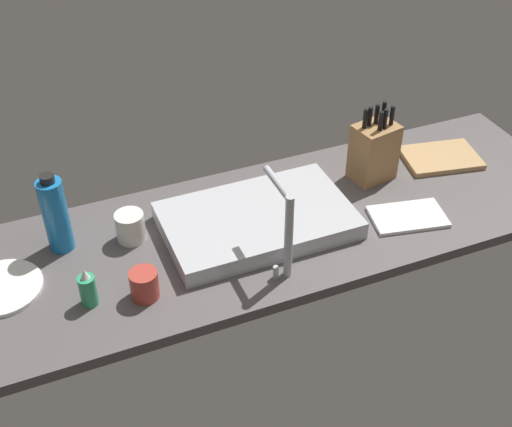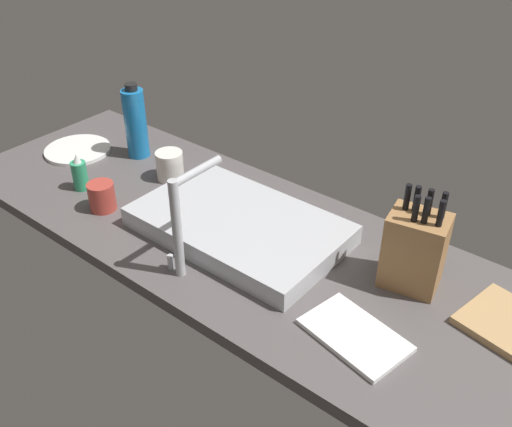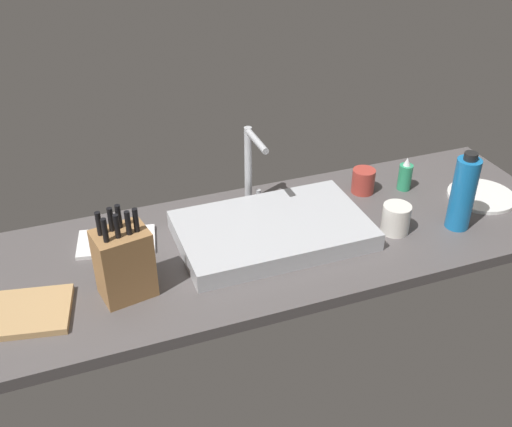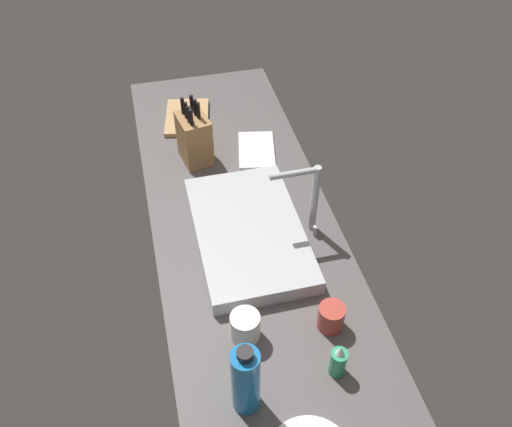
{
  "view_description": "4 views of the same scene",
  "coord_description": "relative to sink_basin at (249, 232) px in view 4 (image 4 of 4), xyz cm",
  "views": [
    {
      "loc": [
        65.89,
        144.16,
        131.66
      ],
      "look_at": [
        7.28,
        2.4,
        11.06
      ],
      "focal_mm": 47.12,
      "sensor_mm": 36.0,
      "label": 1
    },
    {
      "loc": [
        -77.83,
        96.09,
        95.32
      ],
      "look_at": [
        1.66,
        -2.21,
        10.73
      ],
      "focal_mm": 40.48,
      "sensor_mm": 36.0,
      "label": 2
    },
    {
      "loc": [
        -50.43,
        -137.93,
        106.96
      ],
      "look_at": [
        2.17,
        4.42,
        10.41
      ],
      "focal_mm": 42.42,
      "sensor_mm": 36.0,
      "label": 3
    },
    {
      "loc": [
        123.42,
        -26.01,
        136.81
      ],
      "look_at": [
        2.27,
        3.35,
        10.92
      ],
      "focal_mm": 37.7,
      "sensor_mm": 36.0,
      "label": 4
    }
  ],
  "objects": [
    {
      "name": "faucet",
      "position": [
        0.37,
        19.72,
        13.45
      ],
      "size": [
        5.5,
        16.51,
        26.75
      ],
      "color": "#B7BABF",
      "rests_on": "countertop_slab"
    },
    {
      "name": "cutting_board",
      "position": [
        -72.33,
        -10.08,
        -1.87
      ],
      "size": [
        28.01,
        22.08,
        1.8
      ],
      "primitive_type": "cube",
      "rotation": [
        0.0,
        0.0,
        -0.19
      ],
      "color": "tan",
      "rests_on": "countertop_slab"
    },
    {
      "name": "coffee_mug",
      "position": [
        36.23,
        -9.54,
        1.75
      ],
      "size": [
        8.5,
        8.5,
        9.04
      ],
      "primitive_type": "cylinder",
      "color": "silver",
      "rests_on": "countertop_slab"
    },
    {
      "name": "water_bottle",
      "position": [
        55.7,
        -13.74,
        9.06
      ],
      "size": [
        7.24,
        7.24,
        25.16
      ],
      "color": "#1970B7",
      "rests_on": "countertop_slab"
    },
    {
      "name": "countertop_slab",
      "position": [
        -5.79,
        -0.15,
        -4.52
      ],
      "size": [
        198.61,
        62.58,
        3.5
      ],
      "primitive_type": "cube",
      "color": "#514C4C",
      "rests_on": "ground"
    },
    {
      "name": "sink_basin",
      "position": [
        0.0,
        0.0,
        0.0
      ],
      "size": [
        55.84,
        34.3,
        5.55
      ],
      "primitive_type": "cube",
      "color": "#B7BABF",
      "rests_on": "countertop_slab"
    },
    {
      "name": "knife_block",
      "position": [
        -45.11,
        -10.55,
        7.28
      ],
      "size": [
        15.13,
        12.61,
        25.76
      ],
      "rotation": [
        0.0,
        0.0,
        0.18
      ],
      "color": "#9E7042",
      "rests_on": "countertop_slab"
    },
    {
      "name": "soap_bottle",
      "position": [
        52.81,
        11.91,
        2.23
      ],
      "size": [
        4.61,
        4.61,
        11.78
      ],
      "color": "#2D9966",
      "rests_on": "countertop_slab"
    },
    {
      "name": "dish_towel",
      "position": [
        -44.27,
        13.28,
        -2.17
      ],
      "size": [
        24.76,
        17.99,
        1.2
      ],
      "primitive_type": "cube",
      "rotation": [
        0.0,
        0.0,
        -0.2
      ],
      "color": "white",
      "rests_on": "countertop_slab"
    },
    {
      "name": "ceramic_cup",
      "position": [
        38.65,
        14.97,
        1.37
      ],
      "size": [
        7.63,
        7.63,
        8.28
      ],
      "primitive_type": "cylinder",
      "color": "#B23D33",
      "rests_on": "countertop_slab"
    }
  ]
}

